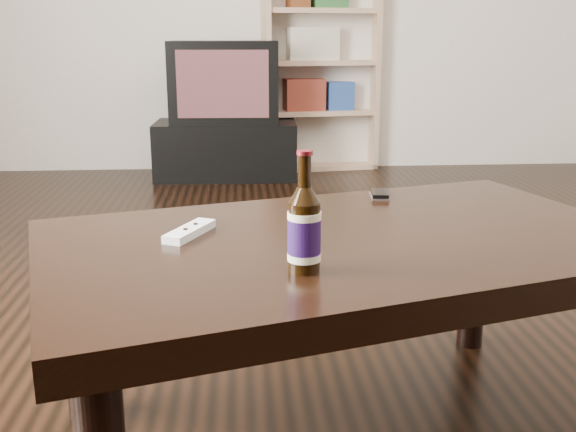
{
  "coord_description": "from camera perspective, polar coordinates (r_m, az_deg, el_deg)",
  "views": [
    {
      "loc": [
        -0.36,
        -1.72,
        0.92
      ],
      "look_at": [
        -0.27,
        -0.54,
        0.6
      ],
      "focal_mm": 42.0,
      "sensor_mm": 36.0,
      "label": 1
    }
  ],
  "objects": [
    {
      "name": "tv",
      "position": [
        4.43,
        -5.4,
        11.24
      ],
      "size": [
        0.7,
        0.45,
        0.51
      ],
      "rotation": [
        0.0,
        0.0,
        -0.03
      ],
      "color": "black",
      "rests_on": "tv_stand"
    },
    {
      "name": "phone",
      "position": [
        1.85,
        7.75,
        1.82
      ],
      "size": [
        0.06,
        0.1,
        0.02
      ],
      "rotation": [
        0.0,
        0.0,
        -0.11
      ],
      "color": "silver",
      "rests_on": "coffee_table"
    },
    {
      "name": "floor",
      "position": [
        1.99,
        6.92,
        -12.7
      ],
      "size": [
        5.0,
        6.0,
        0.01
      ],
      "primitive_type": "cube",
      "color": "black",
      "rests_on": "ground"
    },
    {
      "name": "tv_stand",
      "position": [
        4.48,
        -5.26,
        5.63
      ],
      "size": [
        0.93,
        0.49,
        0.37
      ],
      "primitive_type": "cube",
      "rotation": [
        0.0,
        0.0,
        -0.03
      ],
      "color": "black",
      "rests_on": "floor"
    },
    {
      "name": "remote",
      "position": [
        1.5,
        -8.32,
        -1.29
      ],
      "size": [
        0.11,
        0.16,
        0.02
      ],
      "rotation": [
        0.0,
        0.0,
        -0.45
      ],
      "color": "white",
      "rests_on": "coffee_table"
    },
    {
      "name": "beer_bottle",
      "position": [
        1.24,
        1.38,
        -1.2
      ],
      "size": [
        0.07,
        0.07,
        0.23
      ],
      "rotation": [
        0.0,
        0.0,
        0.11
      ],
      "color": "black",
      "rests_on": "coffee_table"
    },
    {
      "name": "coffee_table",
      "position": [
        1.51,
        4.94,
        -4.04
      ],
      "size": [
        1.48,
        1.11,
        0.49
      ],
      "rotation": [
        0.0,
        0.0,
        0.29
      ],
      "color": "black",
      "rests_on": "floor"
    },
    {
      "name": "bookshelf",
      "position": [
        4.79,
        2.39,
        13.25
      ],
      "size": [
        0.83,
        0.46,
        1.46
      ],
      "rotation": [
        0.0,
        0.0,
        0.13
      ],
      "color": "tan",
      "rests_on": "floor"
    }
  ]
}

